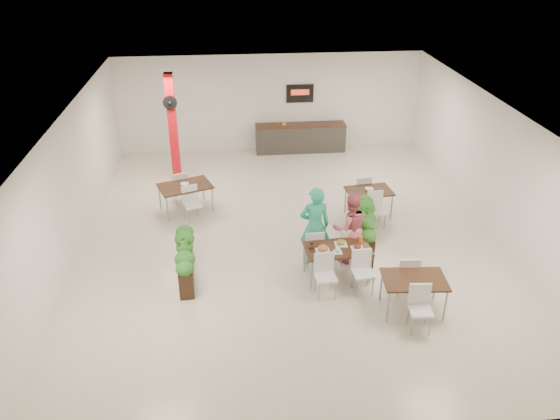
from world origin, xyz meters
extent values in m
plane|color=beige|center=(0.00, 0.00, 0.00)|extent=(12.00, 12.00, 0.00)
cube|color=white|center=(0.00, 6.00, 1.60)|extent=(10.00, 0.10, 3.20)
cube|color=white|center=(0.00, -6.00, 1.60)|extent=(10.00, 0.10, 3.20)
cube|color=white|center=(-5.00, 0.00, 1.60)|extent=(0.10, 12.00, 3.20)
cube|color=white|center=(5.00, 0.00, 1.60)|extent=(0.10, 12.00, 3.20)
cube|color=white|center=(0.00, 0.00, 3.20)|extent=(10.00, 12.00, 0.04)
cube|color=red|center=(-3.00, 3.80, 1.60)|extent=(0.25, 0.25, 3.20)
cylinder|color=black|center=(-3.00, 3.62, 2.40)|extent=(0.40, 0.06, 0.40)
sphere|color=black|center=(-3.00, 3.58, 2.40)|extent=(0.12, 0.12, 0.12)
cube|color=#2D2B28|center=(1.00, 5.65, 0.45)|extent=(3.00, 0.60, 0.90)
cube|color=black|center=(1.00, 5.65, 0.92)|extent=(3.00, 0.62, 0.04)
cube|color=black|center=(1.00, 5.96, 1.90)|extent=(0.90, 0.04, 0.60)
cube|color=red|center=(1.00, 5.93, 1.95)|extent=(0.60, 0.02, 0.18)
imported|color=brown|center=(0.20, 5.65, 1.04)|extent=(0.09, 0.09, 0.19)
imported|color=gold|center=(0.45, 5.65, 1.02)|extent=(0.13, 0.13, 0.17)
cube|color=black|center=(0.82, -1.85, 0.73)|extent=(1.45, 0.90, 0.04)
cylinder|color=gray|center=(0.20, -2.24, 0.35)|extent=(0.04, 0.04, 0.71)
cylinder|color=gray|center=(1.48, -2.14, 0.35)|extent=(0.04, 0.04, 0.71)
cylinder|color=gray|center=(0.16, -1.56, 0.35)|extent=(0.04, 0.04, 0.71)
cylinder|color=gray|center=(1.43, -1.47, 0.35)|extent=(0.04, 0.04, 0.71)
cube|color=white|center=(0.38, -1.28, 0.45)|extent=(0.45, 0.45, 0.05)
cube|color=white|center=(0.39, -1.47, 0.70)|extent=(0.42, 0.07, 0.45)
cylinder|color=gray|center=(0.54, -1.10, 0.21)|extent=(0.02, 0.02, 0.43)
cylinder|color=gray|center=(0.20, -1.12, 0.21)|extent=(0.02, 0.02, 0.43)
cylinder|color=gray|center=(0.56, -1.44, 0.21)|extent=(0.02, 0.02, 0.43)
cylinder|color=gray|center=(0.22, -1.46, 0.21)|extent=(0.02, 0.02, 0.43)
cube|color=white|center=(1.18, -1.22, 0.45)|extent=(0.45, 0.45, 0.05)
cube|color=white|center=(1.19, -1.41, 0.70)|extent=(0.42, 0.07, 0.45)
cylinder|color=gray|center=(1.33, -1.04, 0.21)|extent=(0.02, 0.02, 0.43)
cylinder|color=gray|center=(0.99, -1.07, 0.21)|extent=(0.02, 0.02, 0.43)
cylinder|color=gray|center=(1.36, -1.38, 0.21)|extent=(0.02, 0.02, 0.43)
cylinder|color=gray|center=(1.02, -1.41, 0.21)|extent=(0.02, 0.02, 0.43)
cube|color=white|center=(0.46, -2.48, 0.45)|extent=(0.45, 0.45, 0.05)
cube|color=white|center=(0.45, -2.29, 0.70)|extent=(0.42, 0.07, 0.45)
cylinder|color=gray|center=(0.31, -2.66, 0.21)|extent=(0.02, 0.02, 0.43)
cylinder|color=gray|center=(0.64, -2.64, 0.21)|extent=(0.02, 0.02, 0.43)
cylinder|color=gray|center=(0.28, -2.32, 0.21)|extent=(0.02, 0.02, 0.43)
cylinder|color=gray|center=(0.62, -2.30, 0.21)|extent=(0.02, 0.02, 0.43)
cube|color=white|center=(1.26, -2.42, 0.45)|extent=(0.45, 0.45, 0.05)
cube|color=white|center=(1.25, -2.23, 0.70)|extent=(0.42, 0.07, 0.45)
cylinder|color=gray|center=(1.10, -2.60, 0.21)|extent=(0.02, 0.02, 0.43)
cylinder|color=gray|center=(1.44, -2.58, 0.21)|extent=(0.02, 0.02, 0.43)
cylinder|color=gray|center=(1.08, -2.26, 0.21)|extent=(0.02, 0.02, 0.43)
cylinder|color=gray|center=(1.42, -2.24, 0.21)|extent=(0.02, 0.02, 0.43)
cube|color=white|center=(0.48, -1.98, 0.76)|extent=(0.32, 0.32, 0.01)
ellipsoid|color=#A15428|center=(0.48, -1.98, 0.83)|extent=(0.22, 0.22, 0.13)
cube|color=white|center=(0.91, -1.72, 0.76)|extent=(0.28, 0.28, 0.01)
ellipsoid|color=orange|center=(0.91, -1.72, 0.82)|extent=(0.18, 0.18, 0.11)
cube|color=white|center=(1.23, -1.94, 0.76)|extent=(0.28, 0.28, 0.01)
ellipsoid|color=#47140E|center=(1.23, -1.94, 0.81)|extent=(0.16, 0.16, 0.10)
cube|color=white|center=(0.78, -2.03, 0.76)|extent=(0.19, 0.19, 0.01)
ellipsoid|color=white|center=(0.78, -2.03, 0.80)|extent=(0.12, 0.12, 0.07)
cylinder|color=orange|center=(1.36, -1.66, 0.82)|extent=(0.07, 0.07, 0.15)
imported|color=brown|center=(0.26, -1.79, 0.80)|extent=(0.12, 0.12, 0.10)
imported|color=#27AB82|center=(0.42, -1.20, 0.94)|extent=(0.72, 0.50, 1.88)
imported|color=#D05C6D|center=(1.22, -1.20, 0.84)|extent=(0.86, 0.69, 1.69)
cube|color=black|center=(-2.44, -1.48, 0.30)|extent=(0.41, 1.81, 0.60)
ellipsoid|color=#1F5819|center=(-2.39, -2.23, 0.72)|extent=(0.40, 0.40, 0.32)
ellipsoid|color=#1F5819|center=(-2.42, -1.85, 0.72)|extent=(0.40, 0.40, 0.32)
ellipsoid|color=#1F5819|center=(-2.44, -1.48, 0.72)|extent=(0.40, 0.40, 0.32)
ellipsoid|color=#1F5819|center=(-2.46, -1.11, 0.72)|extent=(0.40, 0.40, 0.32)
ellipsoid|color=#1F5819|center=(-2.48, -0.74, 0.72)|extent=(0.40, 0.40, 0.32)
imported|color=#1F5819|center=(-2.44, -1.48, 0.79)|extent=(0.35, 0.30, 0.39)
cube|color=black|center=(1.74, -0.60, 0.33)|extent=(0.68, 1.98, 0.65)
ellipsoid|color=#1F5819|center=(1.59, -1.42, 0.77)|extent=(0.40, 0.40, 0.32)
ellipsoid|color=#1F5819|center=(1.66, -1.01, 0.77)|extent=(0.40, 0.40, 0.32)
ellipsoid|color=#1F5819|center=(1.74, -0.60, 0.77)|extent=(0.40, 0.40, 0.32)
ellipsoid|color=#1F5819|center=(1.81, -0.20, 0.77)|extent=(0.40, 0.40, 0.32)
ellipsoid|color=#1F5819|center=(1.89, 0.21, 0.77)|extent=(0.40, 0.40, 0.32)
imported|color=#1F5819|center=(1.74, -0.60, 0.86)|extent=(0.24, 0.24, 0.42)
cube|color=black|center=(-2.61, 1.62, 0.73)|extent=(1.57, 1.30, 0.04)
cylinder|color=gray|center=(-3.05, 1.05, 0.35)|extent=(0.04, 0.04, 0.71)
cylinder|color=gray|center=(-1.90, 1.47, 0.35)|extent=(0.04, 0.04, 0.71)
cylinder|color=gray|center=(-3.31, 1.78, 0.35)|extent=(0.04, 0.04, 0.71)
cylinder|color=gray|center=(-2.16, 2.20, 0.35)|extent=(0.04, 0.04, 0.71)
cube|color=white|center=(-2.81, 2.19, 0.45)|extent=(0.54, 0.54, 0.05)
cube|color=white|center=(-2.75, 2.01, 0.70)|extent=(0.41, 0.18, 0.45)
cylinder|color=gray|center=(-2.71, 2.40, 0.21)|extent=(0.02, 0.02, 0.43)
cylinder|color=gray|center=(-3.03, 2.29, 0.21)|extent=(0.02, 0.02, 0.43)
cylinder|color=gray|center=(-2.59, 2.09, 0.21)|extent=(0.02, 0.02, 0.43)
cylinder|color=gray|center=(-2.91, 1.97, 0.21)|extent=(0.02, 0.02, 0.43)
cube|color=white|center=(-2.40, 1.06, 0.45)|extent=(0.54, 0.54, 0.05)
cube|color=white|center=(-2.47, 1.24, 0.70)|extent=(0.41, 0.18, 0.45)
cylinder|color=gray|center=(-2.50, 0.84, 0.21)|extent=(0.02, 0.02, 0.43)
cylinder|color=gray|center=(-2.18, 0.96, 0.21)|extent=(0.02, 0.02, 0.43)
cylinder|color=gray|center=(-2.62, 1.16, 0.21)|extent=(0.02, 0.02, 0.43)
cylinder|color=gray|center=(-2.30, 1.28, 0.21)|extent=(0.02, 0.02, 0.43)
imported|color=white|center=(-2.61, 1.62, 0.78)|extent=(0.22, 0.22, 0.05)
cube|color=black|center=(2.17, 0.86, 0.73)|extent=(1.24, 0.89, 0.04)
cylinder|color=gray|center=(1.69, 0.48, 0.35)|extent=(0.04, 0.04, 0.71)
cylinder|color=gray|center=(2.72, 0.59, 0.35)|extent=(0.04, 0.04, 0.71)
cylinder|color=gray|center=(1.62, 1.13, 0.35)|extent=(0.04, 0.04, 0.71)
cylinder|color=gray|center=(2.65, 1.24, 0.35)|extent=(0.04, 0.04, 0.71)
cube|color=white|center=(2.10, 1.46, 0.45)|extent=(0.46, 0.46, 0.05)
cube|color=white|center=(2.13, 1.27, 0.70)|extent=(0.42, 0.09, 0.45)
cylinder|color=gray|center=(2.26, 1.64, 0.21)|extent=(0.02, 0.02, 0.43)
cylinder|color=gray|center=(1.92, 1.61, 0.21)|extent=(0.02, 0.02, 0.43)
cylinder|color=gray|center=(2.29, 1.31, 0.21)|extent=(0.02, 0.02, 0.43)
cylinder|color=gray|center=(1.95, 1.27, 0.21)|extent=(0.02, 0.02, 0.43)
cube|color=white|center=(2.24, 0.26, 0.45)|extent=(0.46, 0.46, 0.05)
cube|color=white|center=(2.22, 0.45, 0.70)|extent=(0.42, 0.09, 0.45)
cylinder|color=gray|center=(2.09, 0.07, 0.21)|extent=(0.02, 0.02, 0.43)
cylinder|color=gray|center=(2.42, 0.11, 0.21)|extent=(0.02, 0.02, 0.43)
cylinder|color=gray|center=(2.05, 0.41, 0.21)|extent=(0.02, 0.02, 0.43)
cylinder|color=gray|center=(2.39, 0.45, 0.21)|extent=(0.02, 0.02, 0.43)
imported|color=white|center=(2.17, 0.86, 0.78)|extent=(0.22, 0.22, 0.05)
cube|color=black|center=(2.09, -3.12, 0.73)|extent=(1.29, 0.91, 0.04)
cylinder|color=gray|center=(1.52, -3.43, 0.35)|extent=(0.04, 0.04, 0.71)
cylinder|color=gray|center=(2.62, -3.51, 0.35)|extent=(0.04, 0.04, 0.71)
cylinder|color=gray|center=(1.57, -2.73, 0.35)|extent=(0.04, 0.04, 0.71)
cylinder|color=gray|center=(2.67, -2.81, 0.35)|extent=(0.04, 0.04, 0.71)
cube|color=white|center=(2.14, -2.52, 0.45)|extent=(0.45, 0.45, 0.05)
cube|color=white|center=(2.13, -2.71, 0.70)|extent=(0.42, 0.07, 0.45)
cylinder|color=gray|center=(2.32, -2.37, 0.21)|extent=(0.02, 0.02, 0.43)
cylinder|color=gray|center=(1.98, -2.34, 0.21)|extent=(0.02, 0.02, 0.43)
cylinder|color=gray|center=(2.30, -2.70, 0.21)|extent=(0.02, 0.02, 0.43)
cylinder|color=gray|center=(1.96, -2.68, 0.21)|extent=(0.02, 0.02, 0.43)
cube|color=white|center=(2.05, -3.72, 0.45)|extent=(0.45, 0.45, 0.05)
cube|color=white|center=(2.06, -3.53, 0.70)|extent=(0.42, 0.07, 0.45)
cylinder|color=gray|center=(1.87, -3.88, 0.21)|extent=(0.02, 0.02, 0.43)
cylinder|color=gray|center=(2.21, -3.90, 0.21)|extent=(0.02, 0.02, 0.43)
cylinder|color=gray|center=(1.89, -3.54, 0.21)|extent=(0.02, 0.02, 0.43)
cylinder|color=gray|center=(2.23, -3.56, 0.21)|extent=(0.02, 0.02, 0.43)
camera|label=1|loc=(-1.36, -11.58, 6.88)|focal=35.00mm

